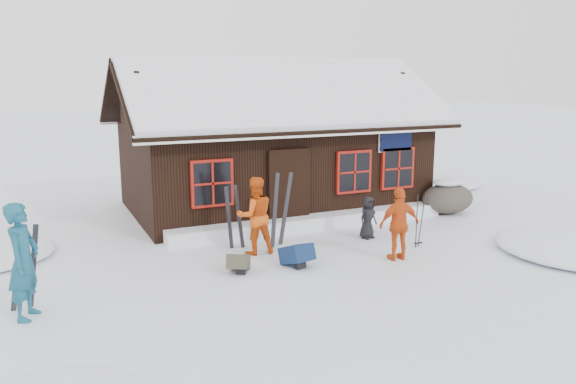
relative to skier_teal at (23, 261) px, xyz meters
name	(u,v)px	position (x,y,z in m)	size (l,w,h in m)	color
ground	(298,261)	(5.18, 0.72, -0.95)	(120.00, 120.00, 0.00)	white
mountain_hut	(271,154)	(6.68, 5.70, 0.62)	(8.90, 6.09, 4.42)	black
snow_drift	(313,221)	(6.68, 2.97, -0.78)	(7.60, 0.60, 0.35)	white
snow_mounds	(325,231)	(6.84, 2.58, -0.95)	(20.60, 13.20, 0.48)	white
skier_teal	(23,261)	(0.00, 0.00, 0.00)	(0.70, 0.46, 1.91)	navy
skier_orange_left	(255,216)	(4.57, 1.63, -0.10)	(0.83, 0.65, 1.71)	#D34D0E
skier_orange_right	(399,224)	(7.17, -0.05, -0.17)	(0.91, 0.38, 1.56)	#D24D15
skier_crouched	(368,218)	(7.46, 1.60, -0.44)	(0.50, 0.33, 1.03)	black
boulder	(448,197)	(10.90, 2.82, -0.49)	(1.55, 1.16, 0.90)	#514B41
ski_pair_left	(25,268)	(0.00, 0.42, -0.25)	(0.55, 0.17, 1.51)	black
ski_pair_mid	(234,218)	(4.27, 2.16, -0.25)	(0.48, 0.13, 1.51)	black
ski_pair_right	(280,210)	(5.31, 1.94, -0.13)	(0.61, 0.19, 1.75)	black
ski_poles	(419,222)	(8.15, 0.55, -0.37)	(0.22, 0.11, 1.25)	black
backpack_blue	(297,258)	(5.03, 0.47, -0.78)	(0.48, 0.64, 0.35)	#11254A
backpack_olive	(239,265)	(3.81, 0.61, -0.81)	(0.41, 0.54, 0.29)	#403D2D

